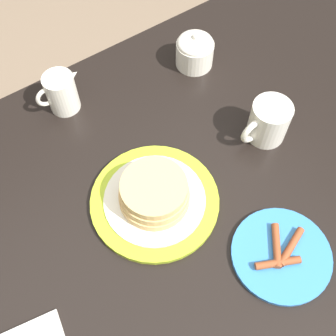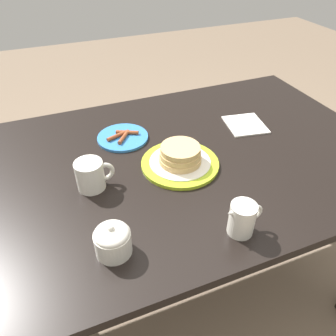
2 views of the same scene
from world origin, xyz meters
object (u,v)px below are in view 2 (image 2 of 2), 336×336
side_plate_bacon (123,137)px  sugar_bowl (113,240)px  coffee_mug (91,175)px  napkin (245,125)px  pancake_plate (180,159)px  creamer_pitcher (242,218)px

side_plate_bacon → sugar_bowl: sugar_bowl is taller
side_plate_bacon → coffee_mug: coffee_mug is taller
coffee_mug → napkin: 0.64m
coffee_mug → napkin: size_ratio=0.66×
side_plate_bacon → coffee_mug: size_ratio=1.60×
pancake_plate → coffee_mug: 0.29m
sugar_bowl → creamer_pitcher: bearing=-10.6°
pancake_plate → coffee_mug: size_ratio=2.20×
creamer_pitcher → napkin: (0.31, 0.46, -0.05)m
napkin → pancake_plate: bearing=-157.7°
sugar_bowl → napkin: 0.75m
pancake_plate → creamer_pitcher: (0.03, -0.32, 0.02)m
pancake_plate → napkin: pancake_plate is taller
side_plate_bacon → napkin: 0.48m
napkin → creamer_pitcher: bearing=-124.0°
coffee_mug → sugar_bowl: 0.26m
creamer_pitcher → pancake_plate: bearing=95.5°
pancake_plate → side_plate_bacon: pancake_plate is taller
creamer_pitcher → coffee_mug: bearing=135.1°
side_plate_bacon → creamer_pitcher: (0.16, -0.54, 0.04)m
creamer_pitcher → sugar_bowl: bearing=169.4°
creamer_pitcher → sugar_bowl: creamer_pitcher is taller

